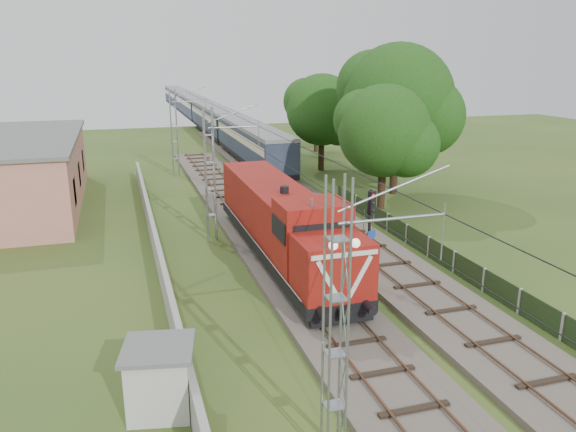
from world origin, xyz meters
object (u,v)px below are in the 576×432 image
object	(u,v)px
locomotive	(282,221)
coach_rake	(201,110)
signal_post	(371,222)
relay_hut	(160,378)

from	to	relation	value
locomotive	coach_rake	bearing A→B (deg)	85.39
locomotive	signal_post	world-z (taller)	locomotive
relay_hut	signal_post	bearing A→B (deg)	33.68
coach_rake	relay_hut	xyz separation A→B (m)	(-12.40, -73.68, -1.40)
signal_post	coach_rake	bearing A→B (deg)	88.20
coach_rake	signal_post	bearing A→B (deg)	-91.80
signal_post	relay_hut	size ratio (longest dim) A/B	1.93
locomotive	relay_hut	distance (m)	13.85
locomotive	relay_hut	size ratio (longest dim) A/B	6.96
coach_rake	signal_post	size ratio (longest dim) A/B	18.55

